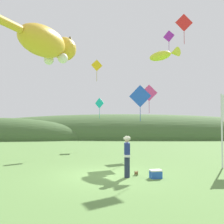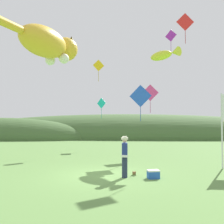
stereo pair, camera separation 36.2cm
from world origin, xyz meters
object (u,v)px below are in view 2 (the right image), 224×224
at_px(festival_attendant, 125,155).
at_px(picnic_cooler, 153,174).
at_px(kite_fish_windsock, 164,55).
at_px(kite_diamond_red, 185,22).
at_px(kite_diamond_violet, 171,36).
at_px(kite_giant_cat, 49,44).
at_px(kite_diamond_blue, 140,96).
at_px(kite_diamond_gold, 99,66).
at_px(kite_diamond_pink, 150,93).
at_px(kite_diamond_teal, 101,103).
at_px(kite_spool, 134,173).

distance_m(festival_attendant, picnic_cooler, 1.44).
height_order(picnic_cooler, kite_fish_windsock, kite_fish_windsock).
distance_m(kite_diamond_red, kite_diamond_violet, 4.36).
distance_m(kite_giant_cat, kite_diamond_blue, 7.66).
bearing_deg(kite_giant_cat, kite_diamond_blue, -10.92).
xyz_separation_m(kite_diamond_red, kite_diamond_gold, (-6.67, 4.09, -2.01)).
bearing_deg(kite_diamond_gold, kite_diamond_violet, 1.97).
bearing_deg(kite_diamond_pink, kite_giant_cat, -168.54).
xyz_separation_m(kite_fish_windsock, kite_diamond_teal, (-5.08, 4.90, -3.05)).
height_order(kite_diamond_blue, kite_diamond_violet, kite_diamond_violet).
distance_m(festival_attendant, kite_diamond_pink, 8.81).
distance_m(picnic_cooler, kite_diamond_red, 11.72).
bearing_deg(kite_diamond_blue, kite_fish_windsock, 44.70).
height_order(festival_attendant, kite_diamond_violet, kite_diamond_violet).
relative_size(picnic_cooler, kite_fish_windsock, 0.25).
bearing_deg(kite_diamond_pink, kite_spool, -99.55).
bearing_deg(kite_diamond_violet, kite_spool, -107.32).
bearing_deg(picnic_cooler, kite_diamond_gold, 109.64).
relative_size(festival_attendant, kite_diamond_teal, 0.93).
distance_m(kite_giant_cat, kite_fish_windsock, 8.23).
bearing_deg(kite_diamond_violet, festival_attendant, -108.56).
xyz_separation_m(festival_attendant, kite_diamond_pink, (1.65, 7.87, 3.60)).
xyz_separation_m(picnic_cooler, kite_fish_windsock, (1.34, 6.93, 6.96)).
xyz_separation_m(festival_attendant, kite_fish_windsock, (2.56, 6.84, 6.18)).
bearing_deg(kite_giant_cat, picnic_cooler, -43.47).
xyz_separation_m(picnic_cooler, kite_diamond_pink, (0.44, 7.95, 4.38)).
bearing_deg(picnic_cooler, kite_fish_windsock, 79.02).
bearing_deg(kite_diamond_blue, picnic_cooler, -85.95).
relative_size(kite_spool, kite_diamond_blue, 0.09).
bearing_deg(picnic_cooler, kite_diamond_violet, 77.42).
bearing_deg(kite_diamond_violet, kite_diamond_pink, -123.20).
bearing_deg(festival_attendant, kite_diamond_pink, 78.13).
bearing_deg(kite_spool, kite_diamond_teal, 104.54).
distance_m(festival_attendant, kite_diamond_red, 11.45).
distance_m(kite_fish_windsock, kite_diamond_teal, 7.69).
distance_m(festival_attendant, kite_spool, 1.05).
distance_m(kite_diamond_blue, kite_diamond_red, 6.37).
distance_m(picnic_cooler, kite_fish_windsock, 9.91).
bearing_deg(kite_spool, kite_diamond_pink, 80.45).
height_order(kite_fish_windsock, kite_diamond_teal, kite_fish_windsock).
relative_size(picnic_cooler, kite_diamond_gold, 0.29).
distance_m(kite_spool, kite_diamond_blue, 6.13).
bearing_deg(picnic_cooler, kite_spool, 145.82).
height_order(festival_attendant, kite_giant_cat, kite_giant_cat).
bearing_deg(kite_spool, kite_diamond_red, 59.76).
xyz_separation_m(kite_diamond_blue, kite_diamond_teal, (-3.36, 6.59, 0.05)).
height_order(kite_diamond_blue, kite_diamond_teal, kite_diamond_blue).
xyz_separation_m(kite_spool, kite_giant_cat, (-6.03, 5.93, 7.85)).
bearing_deg(kite_diamond_blue, kite_diamond_gold, 121.96).
distance_m(festival_attendant, kite_fish_windsock, 9.57).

